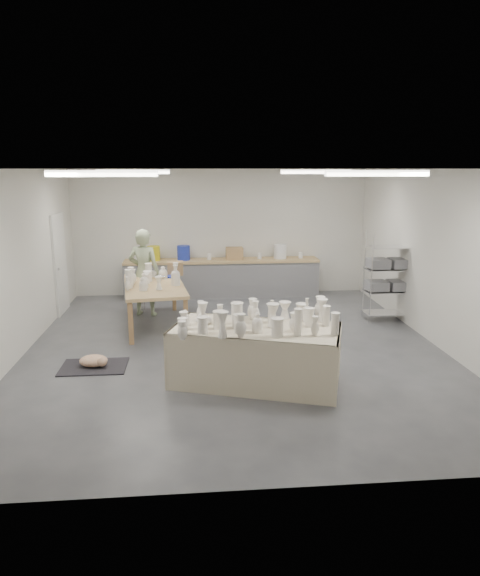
{
  "coord_description": "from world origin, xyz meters",
  "views": [
    {
      "loc": [
        -0.66,
        -8.32,
        3.0
      ],
      "look_at": [
        0.1,
        0.02,
        1.05
      ],
      "focal_mm": 32.0,
      "sensor_mm": 36.0,
      "label": 1
    }
  ],
  "objects": [
    {
      "name": "wire_shelf",
      "position": [
        3.2,
        1.4,
        0.92
      ],
      "size": [
        0.88,
        0.48,
        1.8
      ],
      "color": "silver",
      "rests_on": "ground"
    },
    {
      "name": "work_table",
      "position": [
        -1.43,
        1.52,
        0.84
      ],
      "size": [
        1.39,
        2.33,
        1.2
      ],
      "rotation": [
        0.0,
        0.0,
        0.13
      ],
      "color": "tan",
      "rests_on": "ground"
    },
    {
      "name": "red_stool",
      "position": [
        -1.69,
        2.49,
        0.29
      ],
      "size": [
        0.37,
        0.37,
        0.33
      ],
      "rotation": [
        0.0,
        0.0,
        -0.06
      ],
      "color": "#B41925",
      "rests_on": "ground"
    },
    {
      "name": "cat",
      "position": [
        -2.22,
        -0.7,
        0.11
      ],
      "size": [
        0.51,
        0.44,
        0.19
      ],
      "rotation": [
        0.0,
        0.0,
        0.39
      ],
      "color": "white",
      "rests_on": "rug"
    },
    {
      "name": "back_counter",
      "position": [
        -0.01,
        3.68,
        0.49
      ],
      "size": [
        4.6,
        0.6,
        1.24
      ],
      "color": "tan",
      "rests_on": "ground"
    },
    {
      "name": "room",
      "position": [
        -0.11,
        0.08,
        2.06
      ],
      "size": [
        8.0,
        8.02,
        3.0
      ],
      "color": "#424449",
      "rests_on": "ground"
    },
    {
      "name": "drying_table",
      "position": [
        0.19,
        -1.47,
        0.46
      ],
      "size": [
        2.57,
        1.82,
        1.2
      ],
      "rotation": [
        0.0,
        0.0,
        -0.31
      ],
      "color": "olive",
      "rests_on": "ground"
    },
    {
      "name": "rug",
      "position": [
        -2.24,
        -0.69,
        0.01
      ],
      "size": [
        1.0,
        0.7,
        0.02
      ],
      "primitive_type": "cube",
      "color": "black",
      "rests_on": "ground"
    },
    {
      "name": "potter",
      "position": [
        -1.69,
        2.22,
        0.91
      ],
      "size": [
        0.76,
        0.6,
        1.81
      ],
      "primitive_type": "imported",
      "rotation": [
        0.0,
        0.0,
        2.85
      ],
      "color": "#9AAA84",
      "rests_on": "ground"
    }
  ]
}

